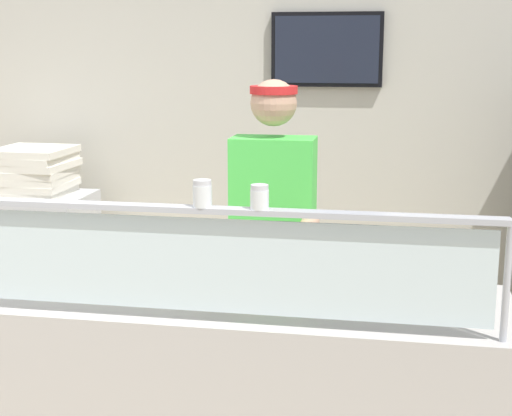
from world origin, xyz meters
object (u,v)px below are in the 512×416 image
at_px(pizza_tray, 237,285).
at_px(pepper_flake_shaker, 260,198).
at_px(parmesan_shaker, 202,195).
at_px(pizza_box_stack, 33,171).
at_px(pizza_server, 240,282).
at_px(worker_figure, 274,243).

xyz_separation_m(pizza_tray, pepper_flake_shaker, (0.16, -0.38, 0.43)).
height_order(parmesan_shaker, pepper_flake_shaker, parmesan_shaker).
relative_size(pizza_tray, pizza_box_stack, 0.91).
distance_m(pizza_tray, pepper_flake_shaker, 0.60).
bearing_deg(pizza_server, pizza_box_stack, 145.52).
bearing_deg(pepper_flake_shaker, parmesan_shaker, 180.00).
height_order(parmesan_shaker, pizza_box_stack, parmesan_shaker).
height_order(pizza_server, parmesan_shaker, parmesan_shaker).
distance_m(pepper_flake_shaker, worker_figure, 0.99).
relative_size(pizza_server, parmesan_shaker, 2.99).
relative_size(pizza_tray, pizza_server, 1.66).
distance_m(pizza_tray, pizza_box_stack, 2.46).
bearing_deg(parmesan_shaker, pizza_tray, 83.67).
xyz_separation_m(worker_figure, pizza_box_stack, (-1.80, 1.21, 0.09)).
bearing_deg(pizza_tray, parmesan_shaker, -96.33).
bearing_deg(worker_figure, parmesan_shaker, -96.63).
height_order(pizza_tray, pizza_server, pizza_server).
xyz_separation_m(pepper_flake_shaker, pizza_box_stack, (-1.89, 2.12, -0.31)).
bearing_deg(pizza_tray, pepper_flake_shaker, -67.39).
bearing_deg(pizza_server, worker_figure, 95.76).
bearing_deg(pizza_server, pepper_flake_shaker, -57.70).
xyz_separation_m(pizza_server, pepper_flake_shaker, (0.14, -0.36, 0.41)).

